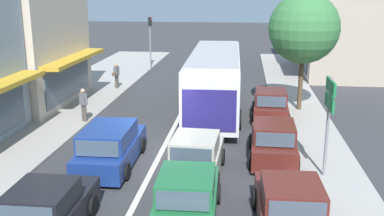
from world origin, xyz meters
name	(u,v)px	position (x,y,z in m)	size (l,w,h in m)	color
ground_plane	(160,156)	(0.00, 0.00, 0.00)	(140.00, 140.00, 0.00)	#353538
lane_centre_line	(175,126)	(0.00, 4.00, 0.00)	(0.20, 28.00, 0.01)	silver
sidewalk_left	(57,109)	(-6.80, 6.00, 0.07)	(5.20, 44.00, 0.14)	#A39E96
kerb_right	(301,117)	(6.20, 6.00, 0.06)	(2.80, 44.00, 0.12)	#A39E96
shopfront_mid_block	(1,44)	(-10.18, 7.04, 3.45)	(8.60, 7.64, 6.91)	beige
building_right_far	(355,12)	(11.48, 19.32, 4.69)	(8.78, 10.33, 9.39)	#B2A38E
city_bus	(215,77)	(1.73, 6.72, 1.88)	(2.92, 10.91, 3.23)	silver
hatchback_behind_bus_mid	(196,157)	(1.65, -1.81, 0.71)	(1.92, 3.76, 1.54)	#B7B29E
sedan_queue_gap_filler	(44,215)	(-1.90, -6.28, 0.66)	(1.93, 4.22, 1.47)	black
hatchback_queue_far_back	(187,198)	(1.74, -4.98, 0.71)	(1.89, 3.74, 1.54)	#1E6638
wagon_adjacent_lane_trail	(110,147)	(-1.61, -1.22, 0.75)	(2.01, 4.54, 1.58)	navy
parked_sedan_kerb_front	(291,210)	(4.60, -5.27, 0.66)	(2.01, 4.26, 1.47)	#561E19
parked_hatchback_kerb_second	(273,142)	(4.43, 0.08, 0.71)	(1.86, 3.72, 1.54)	#561E19
parked_hatchback_kerb_third	(270,106)	(4.61, 5.64, 0.71)	(1.90, 3.75, 1.54)	#561E19
traffic_light_downstreet	(150,34)	(-4.25, 18.90, 2.85)	(0.33, 0.24, 4.20)	gray
directional_road_sign	(329,104)	(6.11, -1.51, 2.70)	(0.10, 1.40, 3.60)	gray
street_tree_right	(304,28)	(6.24, 7.36, 4.42)	(3.64, 3.64, 6.25)	brown
pedestrian_with_handbag_near	(116,74)	(-4.91, 11.25, 1.07)	(0.37, 0.66, 1.63)	#4C4742
pedestrian_browsing_midblock	(83,103)	(-4.43, 3.79, 1.07)	(0.49, 0.38, 1.63)	#4C4742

